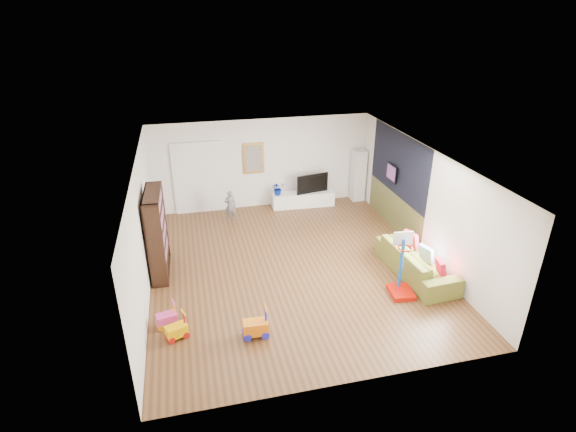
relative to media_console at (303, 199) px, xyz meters
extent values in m
cube|color=brown|center=(-1.20, -3.42, -0.22)|extent=(6.50, 7.50, 0.00)
cube|color=white|center=(-1.20, -3.42, 2.48)|extent=(6.50, 7.50, 0.00)
cube|color=silver|center=(-1.20, 0.33, 1.13)|extent=(6.50, 0.00, 2.70)
cube|color=silver|center=(-1.20, -7.17, 1.13)|extent=(6.50, 0.00, 2.70)
cube|color=white|center=(-4.45, -3.42, 1.13)|extent=(0.00, 7.50, 2.70)
cube|color=silver|center=(2.05, -3.42, 1.13)|extent=(0.00, 7.50, 2.70)
cube|color=black|center=(2.04, -2.02, 1.63)|extent=(0.01, 3.20, 1.70)
cube|color=brown|center=(2.04, -2.02, 0.28)|extent=(0.01, 3.20, 1.00)
cube|color=white|center=(-3.10, 0.29, 0.83)|extent=(1.45, 0.06, 2.10)
cube|color=gold|center=(-1.45, 0.29, 1.33)|extent=(0.62, 0.06, 0.92)
cube|color=#7F3F8C|center=(1.97, -1.82, 1.33)|extent=(0.04, 0.56, 0.46)
cube|color=white|center=(0.00, 0.00, 0.00)|extent=(1.93, 0.56, 0.45)
cube|color=silver|center=(1.81, 0.08, 0.59)|extent=(0.39, 0.39, 1.63)
cube|color=black|center=(-4.20, -2.92, 0.77)|extent=(0.40, 1.37, 1.99)
imported|color=olive|center=(1.48, -4.41, 0.11)|extent=(1.05, 2.36, 0.67)
cube|color=#B50F04|center=(0.81, -5.06, 0.48)|extent=(0.54, 0.63, 1.41)
cube|color=#FFB600|center=(-3.89, -5.37, 0.04)|extent=(0.45, 0.36, 0.52)
cube|color=orange|center=(-2.45, -5.66, 0.09)|extent=(0.47, 0.30, 0.62)
cube|color=#DB3D93|center=(-4.07, -4.98, 0.04)|extent=(0.43, 0.32, 0.52)
imported|color=slate|center=(-2.29, -0.50, 0.23)|extent=(0.34, 0.24, 0.90)
imported|color=black|center=(0.25, 0.01, 0.52)|extent=(1.03, 0.32, 0.59)
imported|color=navy|center=(-0.78, -0.01, 0.43)|extent=(0.43, 0.39, 0.41)
cube|color=red|center=(1.70, -5.04, 0.31)|extent=(0.16, 0.38, 0.37)
cube|color=silver|center=(1.71, -4.42, 0.31)|extent=(0.20, 0.39, 0.37)
cube|color=#A8203E|center=(1.69, -3.71, 0.31)|extent=(0.22, 0.41, 0.40)
camera|label=1|loc=(-3.42, -12.30, 5.41)|focal=28.00mm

